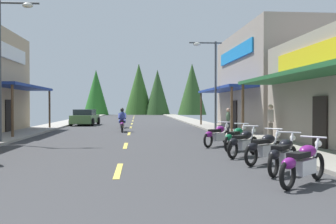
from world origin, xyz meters
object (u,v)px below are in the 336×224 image
at_px(motorcycle_parked_right_1, 283,154).
at_px(motorcycle_parked_right_3, 243,142).
at_px(motorcycle_parked_right_0, 303,163).
at_px(pedestrian_by_shop, 228,120).
at_px(motorcycle_parked_right_2, 264,147).
at_px(streetlamp_left, 7,51).
at_px(pedestrian_browsing, 271,120).
at_px(motorcycle_parked_right_5, 217,135).
at_px(streetlamp_right, 211,73).
at_px(rider_cruising_lead, 122,122).
at_px(motorcycle_parked_right_4, 236,138).
at_px(rider_cruising_trailing, 122,119).
at_px(parked_car_curbside, 85,117).

bearing_deg(motorcycle_parked_right_1, motorcycle_parked_right_3, 41.85).
relative_size(motorcycle_parked_right_0, pedestrian_by_shop, 1.06).
bearing_deg(motorcycle_parked_right_2, motorcycle_parked_right_1, -132.60).
relative_size(streetlamp_left, motorcycle_parked_right_2, 3.83).
distance_m(motorcycle_parked_right_0, motorcycle_parked_right_3, 4.64).
distance_m(motorcycle_parked_right_3, pedestrian_browsing, 6.28).
distance_m(motorcycle_parked_right_2, motorcycle_parked_right_5, 4.87).
xyz_separation_m(streetlamp_right, motorcycle_parked_right_2, (-1.07, -13.82, -3.43)).
relative_size(rider_cruising_lead, pedestrian_by_shop, 1.36).
xyz_separation_m(motorcycle_parked_right_3, motorcycle_parked_right_4, (0.22, 1.76, 0.00)).
distance_m(streetlamp_left, motorcycle_parked_right_1, 13.21).
bearing_deg(motorcycle_parked_right_5, motorcycle_parked_right_0, -135.08).
bearing_deg(motorcycle_parked_right_2, rider_cruising_lead, 68.08).
height_order(motorcycle_parked_right_3, motorcycle_parked_right_4, same).
bearing_deg(pedestrian_by_shop, motorcycle_parked_right_2, -94.80).
xyz_separation_m(rider_cruising_lead, rider_cruising_trailing, (-0.18, 4.59, 0.00)).
height_order(streetlamp_right, motorcycle_parked_right_2, streetlamp_right).
height_order(motorcycle_parked_right_5, rider_cruising_trailing, rider_cruising_trailing).
height_order(streetlamp_left, rider_cruising_trailing, streetlamp_left).
height_order(streetlamp_right, motorcycle_parked_right_5, streetlamp_right).
bearing_deg(motorcycle_parked_right_3, pedestrian_by_shop, 32.73).
height_order(motorcycle_parked_right_2, motorcycle_parked_right_4, same).
distance_m(pedestrian_by_shop, parked_car_curbside, 15.47).
bearing_deg(streetlamp_right, motorcycle_parked_right_0, -94.24).
bearing_deg(motorcycle_parked_right_4, motorcycle_parked_right_2, -142.62).
distance_m(motorcycle_parked_right_5, pedestrian_by_shop, 6.64).
bearing_deg(motorcycle_parked_right_4, motorcycle_parked_right_0, -144.02).
bearing_deg(motorcycle_parked_right_1, pedestrian_by_shop, 32.00).
bearing_deg(motorcycle_parked_right_5, motorcycle_parked_right_1, -133.66).
height_order(streetlamp_left, pedestrian_browsing, streetlamp_left).
distance_m(streetlamp_left, motorcycle_parked_right_4, 10.88).
distance_m(motorcycle_parked_right_0, pedestrian_by_shop, 14.34).
xyz_separation_m(motorcycle_parked_right_2, motorcycle_parked_right_3, (-0.19, 1.60, 0.00)).
xyz_separation_m(streetlamp_right, pedestrian_by_shop, (0.55, -2.64, -3.02)).
relative_size(pedestrian_by_shop, parked_car_curbside, 0.36).
bearing_deg(rider_cruising_trailing, pedestrian_browsing, -143.20).
xyz_separation_m(streetlamp_right, motorcycle_parked_right_3, (-1.26, -12.21, -3.43)).
distance_m(motorcycle_parked_right_1, motorcycle_parked_right_4, 4.96).
height_order(motorcycle_parked_right_1, pedestrian_browsing, pedestrian_browsing).
bearing_deg(streetlamp_left, rider_cruising_trailing, 68.72).
distance_m(motorcycle_parked_right_3, motorcycle_parked_right_5, 3.26).
height_order(motorcycle_parked_right_0, motorcycle_parked_right_4, same).
relative_size(streetlamp_left, motorcycle_parked_right_3, 3.99).
bearing_deg(parked_car_curbside, rider_cruising_lead, -153.82).
bearing_deg(rider_cruising_lead, motorcycle_parked_right_3, -160.99).
height_order(streetlamp_left, motorcycle_parked_right_2, streetlamp_left).
distance_m(motorcycle_parked_right_0, motorcycle_parked_right_1, 1.45).
bearing_deg(pedestrian_browsing, motorcycle_parked_right_4, 48.45).
bearing_deg(rider_cruising_trailing, motorcycle_parked_right_0, -164.35).
xyz_separation_m(motorcycle_parked_right_2, pedestrian_browsing, (2.75, 7.12, 0.56)).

